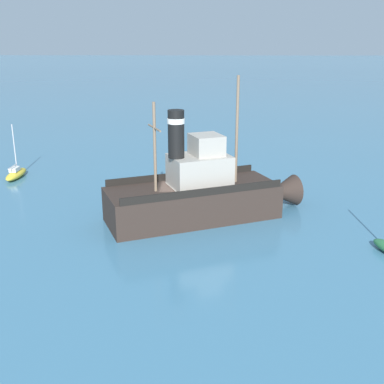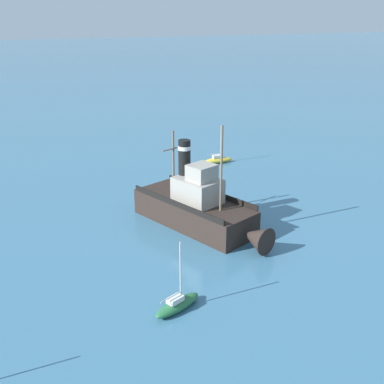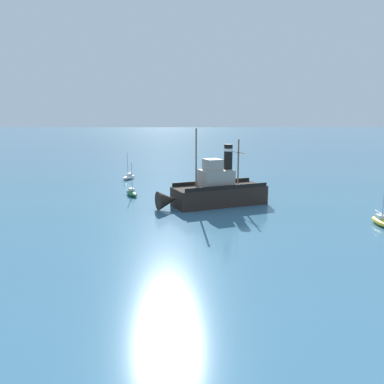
# 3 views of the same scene
# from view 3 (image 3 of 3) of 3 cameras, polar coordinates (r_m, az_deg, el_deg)

# --- Properties ---
(ground_plane) EXTENTS (600.00, 600.00, 0.00)m
(ground_plane) POSITION_cam_3_polar(r_m,az_deg,el_deg) (53.08, 4.93, -1.77)
(ground_plane) COLOR teal
(old_tugboat) EXTENTS (8.67, 14.59, 9.90)m
(old_tugboat) POSITION_cam_3_polar(r_m,az_deg,el_deg) (52.35, 3.27, 0.12)
(old_tugboat) COLOR #2D231E
(old_tugboat) RESTS_ON ground
(sailboat_yellow) EXTENTS (3.84, 1.24, 4.90)m
(sailboat_yellow) POSITION_cam_3_polar(r_m,az_deg,el_deg) (47.71, 24.93, -3.71)
(sailboat_yellow) COLOR gold
(sailboat_yellow) RESTS_ON ground
(sailboat_white) EXTENTS (3.92, 2.57, 4.90)m
(sailboat_white) POSITION_cam_3_polar(r_m,az_deg,el_deg) (74.04, -8.86, 2.11)
(sailboat_white) COLOR white
(sailboat_white) RESTS_ON ground
(sailboat_green) EXTENTS (3.91, 2.57, 4.90)m
(sailboat_green) POSITION_cam_3_polar(r_m,az_deg,el_deg) (59.18, -8.45, -0.10)
(sailboat_green) COLOR #286B3D
(sailboat_green) RESTS_ON ground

